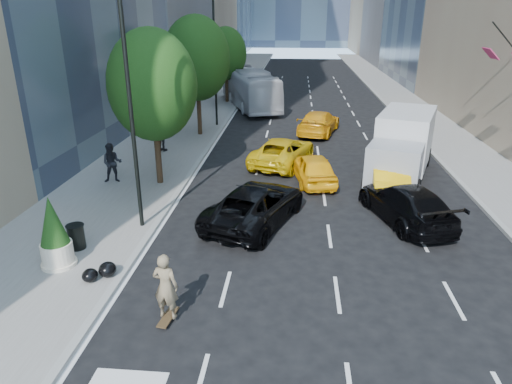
# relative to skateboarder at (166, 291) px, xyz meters

# --- Properties ---
(ground) EXTENTS (160.00, 160.00, 0.00)m
(ground) POSITION_rel_skateboarder_xyz_m (3.87, 1.73, -0.99)
(ground) COLOR black
(ground) RESTS_ON ground
(sidewalk_left) EXTENTS (6.00, 120.00, 0.15)m
(sidewalk_left) POSITION_rel_skateboarder_xyz_m (-5.13, 31.73, -0.91)
(sidewalk_left) COLOR slate
(sidewalk_left) RESTS_ON ground
(sidewalk_right) EXTENTS (4.00, 120.00, 0.15)m
(sidewalk_right) POSITION_rel_skateboarder_xyz_m (13.87, 31.73, -0.91)
(sidewalk_right) COLOR slate
(sidewalk_right) RESTS_ON ground
(lamp_near) EXTENTS (2.13, 0.22, 10.00)m
(lamp_near) POSITION_rel_skateboarder_xyz_m (-2.45, 5.73, 4.82)
(lamp_near) COLOR black
(lamp_near) RESTS_ON sidewalk_left
(lamp_far) EXTENTS (2.13, 0.22, 10.00)m
(lamp_far) POSITION_rel_skateboarder_xyz_m (-2.45, 23.73, 4.82)
(lamp_far) COLOR black
(lamp_far) RESTS_ON sidewalk_left
(tree_near) EXTENTS (4.20, 4.20, 7.46)m
(tree_near) POSITION_rel_skateboarder_xyz_m (-3.33, 10.73, 3.98)
(tree_near) COLOR black
(tree_near) RESTS_ON sidewalk_left
(tree_mid) EXTENTS (4.50, 4.50, 7.99)m
(tree_mid) POSITION_rel_skateboarder_xyz_m (-3.33, 20.73, 4.33)
(tree_mid) COLOR black
(tree_mid) RESTS_ON sidewalk_left
(tree_far) EXTENTS (3.90, 3.90, 6.92)m
(tree_far) POSITION_rel_skateboarder_xyz_m (-3.33, 33.73, 3.64)
(tree_far) COLOR black
(tree_far) RESTS_ON sidewalk_left
(traffic_signal) EXTENTS (2.48, 0.53, 5.20)m
(traffic_signal) POSITION_rel_skateboarder_xyz_m (-2.53, 41.73, 3.25)
(traffic_signal) COLOR black
(traffic_signal) RESTS_ON sidewalk_left
(skateboarder) EXTENTS (0.78, 0.57, 1.98)m
(skateboarder) POSITION_rel_skateboarder_xyz_m (0.00, 0.00, 0.00)
(skateboarder) COLOR #79684B
(skateboarder) RESTS_ON ground
(black_sedan_lincoln) EXTENTS (4.45, 6.31, 1.60)m
(black_sedan_lincoln) POSITION_rel_skateboarder_xyz_m (1.87, 6.73, -0.19)
(black_sedan_lincoln) COLOR black
(black_sedan_lincoln) RESTS_ON ground
(black_sedan_mercedes) EXTENTS (3.73, 5.86, 1.58)m
(black_sedan_mercedes) POSITION_rel_skateboarder_xyz_m (8.07, 7.45, -0.20)
(black_sedan_mercedes) COLOR black
(black_sedan_mercedes) RESTS_ON ground
(taxi_a) EXTENTS (2.60, 4.68, 1.51)m
(taxi_a) POSITION_rel_skateboarder_xyz_m (4.37, 11.88, -0.23)
(taxi_a) COLOR #FFB30D
(taxi_a) RESTS_ON ground
(taxi_b) EXTENTS (1.96, 4.76, 1.53)m
(taxi_b) POSITION_rel_skateboarder_xyz_m (7.92, 10.73, -0.22)
(taxi_b) COLOR #E5AD0C
(taxi_b) RESTS_ON ground
(taxi_c) EXTENTS (4.07, 6.04, 1.54)m
(taxi_c) POSITION_rel_skateboarder_xyz_m (2.72, 14.73, -0.22)
(taxi_c) COLOR gold
(taxi_c) RESTS_ON ground
(taxi_d) EXTENTS (3.58, 6.01, 1.63)m
(taxi_d) POSITION_rel_skateboarder_xyz_m (5.07, 22.23, -0.17)
(taxi_d) COLOR orange
(taxi_d) RESTS_ON ground
(city_bus) EXTENTS (6.72, 12.58, 3.43)m
(city_bus) POSITION_rel_skateboarder_xyz_m (-0.93, 31.95, 0.73)
(city_bus) COLOR silver
(city_bus) RESTS_ON ground
(box_truck) EXTENTS (4.69, 7.45, 3.36)m
(box_truck) POSITION_rel_skateboarder_xyz_m (8.98, 13.03, 0.72)
(box_truck) COLOR #B8B8B8
(box_truck) RESTS_ON ground
(pedestrian_a) EXTENTS (1.12, 0.97, 2.00)m
(pedestrian_a) POSITION_rel_skateboarder_xyz_m (-5.67, 10.59, 0.16)
(pedestrian_a) COLOR black
(pedestrian_a) RESTS_ON sidewalk_left
(pedestrian_b) EXTENTS (1.24, 0.91, 1.95)m
(pedestrian_b) POSITION_rel_skateboarder_xyz_m (-4.76, 16.28, 0.14)
(pedestrian_b) COLOR black
(pedestrian_b) RESTS_ON sidewalk_left
(trash_can) EXTENTS (0.59, 0.59, 0.88)m
(trash_can) POSITION_rel_skateboarder_xyz_m (-4.34, 3.64, -0.40)
(trash_can) COLOR black
(trash_can) RESTS_ON sidewalk_left
(planter_shrub) EXTENTS (1.04, 1.04, 2.49)m
(planter_shrub) POSITION_rel_skateboarder_xyz_m (-4.43, 2.44, 0.35)
(planter_shrub) COLOR beige
(planter_shrub) RESTS_ON sidewalk_left
(garbage_bags) EXTENTS (0.97, 0.93, 0.48)m
(garbage_bags) POSITION_rel_skateboarder_xyz_m (-2.68, 1.76, -0.61)
(garbage_bags) COLOR black
(garbage_bags) RESTS_ON sidewalk_left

